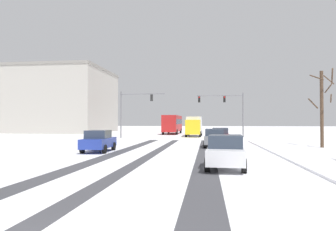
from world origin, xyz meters
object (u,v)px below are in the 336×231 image
at_px(car_grey_second, 214,138).
at_px(bus_oncoming, 173,123).
at_px(traffic_signal_far_right, 227,105).
at_px(box_truck_delivery, 194,126).
at_px(car_red_lead, 220,136).
at_px(bare_tree_sidewalk_mid, 322,105).
at_px(traffic_signal_far_left, 133,106).
at_px(office_building_far_left_block, 41,101).
at_px(car_white_fourth, 225,152).
at_px(car_blue_third, 99,141).

xyz_separation_m(car_grey_second, bus_oncoming, (-7.00, 29.14, 1.18)).
bearing_deg(traffic_signal_far_right, box_truck_delivery, 160.54).
relative_size(car_red_lead, bare_tree_sidewalk_mid, 0.61).
bearing_deg(traffic_signal_far_left, car_red_lead, -39.73).
relative_size(traffic_signal_far_right, office_building_far_left_block, 0.23).
relative_size(car_red_lead, car_grey_second, 1.00).
height_order(traffic_signal_far_right, bus_oncoming, traffic_signal_far_right).
xyz_separation_m(car_grey_second, car_white_fourth, (0.24, -12.54, 0.00)).
distance_m(car_white_fourth, bus_oncoming, 42.32).
relative_size(traffic_signal_far_right, bare_tree_sidewalk_mid, 1.00).
distance_m(car_blue_third, bare_tree_sidewalk_mid, 19.33).
xyz_separation_m(car_white_fourth, office_building_far_left_block, (-36.58, 47.68, 5.87)).
distance_m(car_blue_third, bus_oncoming, 34.56).
distance_m(bus_oncoming, office_building_far_left_block, 30.32).
xyz_separation_m(car_red_lead, box_truck_delivery, (-3.35, 15.28, 0.82)).
relative_size(car_red_lead, box_truck_delivery, 0.56).
relative_size(car_white_fourth, bus_oncoming, 0.38).
height_order(car_white_fourth, box_truck_delivery, box_truck_delivery).
xyz_separation_m(bare_tree_sidewalk_mid, office_building_far_left_block, (-45.72, 34.39, 3.01)).
bearing_deg(traffic_signal_far_left, car_white_fourth, -67.55).
bearing_deg(traffic_signal_far_left, car_blue_third, -83.82).
distance_m(traffic_signal_far_right, car_grey_second, 18.82).
bearing_deg(car_blue_third, car_white_fourth, -38.66).
xyz_separation_m(traffic_signal_far_right, car_grey_second, (-2.21, -18.28, -3.86)).
relative_size(car_blue_third, box_truck_delivery, 0.56).
distance_m(car_white_fourth, bare_tree_sidewalk_mid, 16.39).
bearing_deg(bare_tree_sidewalk_mid, office_building_far_left_block, 143.05).
distance_m(bare_tree_sidewalk_mid, office_building_far_left_block, 57.28).
relative_size(car_white_fourth, box_truck_delivery, 0.56).
relative_size(car_white_fourth, office_building_far_left_block, 0.14).
height_order(traffic_signal_far_left, box_truck_delivery, traffic_signal_far_left).
bearing_deg(office_building_far_left_block, bus_oncoming, -11.57).
xyz_separation_m(traffic_signal_far_left, bare_tree_sidewalk_mid, (20.25, -13.58, -0.76)).
xyz_separation_m(car_blue_third, car_white_fourth, (8.97, -7.18, 0.00)).
distance_m(traffic_signal_far_left, bus_oncoming, 15.49).
height_order(car_red_lead, car_white_fourth, same).
bearing_deg(bus_oncoming, car_grey_second, -76.50).
relative_size(traffic_signal_far_left, car_red_lead, 1.57).
relative_size(car_grey_second, box_truck_delivery, 0.56).
bearing_deg(bare_tree_sidewalk_mid, car_white_fourth, -124.50).
xyz_separation_m(car_white_fourth, bus_oncoming, (-7.23, 41.68, 1.18)).
relative_size(traffic_signal_far_left, car_blue_third, 1.56).
relative_size(traffic_signal_far_left, car_white_fourth, 1.55).
height_order(car_blue_third, office_building_far_left_block, office_building_far_left_block).
bearing_deg(car_white_fourth, bus_oncoming, 99.85).
bearing_deg(bare_tree_sidewalk_mid, traffic_signal_far_left, 146.15).
height_order(traffic_signal_far_right, car_white_fourth, traffic_signal_far_right).
relative_size(car_blue_third, car_white_fourth, 1.00).
height_order(box_truck_delivery, office_building_far_left_block, office_building_far_left_block).
xyz_separation_m(traffic_signal_far_left, car_red_lead, (11.57, -9.62, -3.63)).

